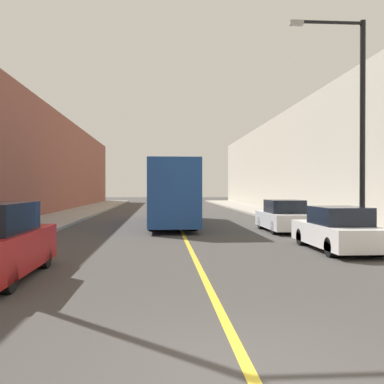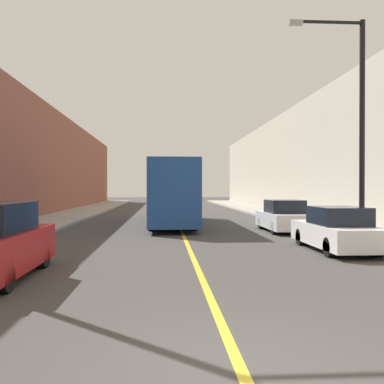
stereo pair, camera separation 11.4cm
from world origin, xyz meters
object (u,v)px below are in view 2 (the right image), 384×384
at_px(car_right_mid, 283,217).
at_px(street_lamp_right, 356,116).
at_px(bus, 172,192).
at_px(car_right_near, 337,231).

distance_m(car_right_mid, street_lamp_right, 6.99).
distance_m(bus, street_lamp_right, 12.57).
height_order(bus, car_right_mid, bus).
distance_m(car_right_near, street_lamp_right, 4.42).
relative_size(bus, car_right_mid, 2.84).
distance_m(bus, car_right_mid, 7.29).
xyz_separation_m(bus, car_right_near, (5.39, -11.47, -1.20)).
xyz_separation_m(car_right_mid, street_lamp_right, (1.17, -5.54, 4.09)).
height_order(car_right_mid, street_lamp_right, street_lamp_right).
xyz_separation_m(bus, street_lamp_right, (6.54, -10.33, 2.91)).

